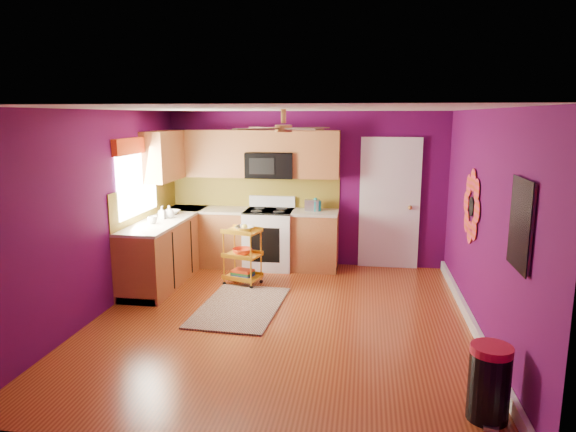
# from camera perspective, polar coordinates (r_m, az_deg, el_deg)

# --- Properties ---
(ground) EXTENTS (5.00, 5.00, 0.00)m
(ground) POSITION_cam_1_polar(r_m,az_deg,el_deg) (6.31, -0.76, -11.53)
(ground) COLOR maroon
(ground) RESTS_ON ground
(room_envelope) EXTENTS (4.54, 5.04, 2.52)m
(room_envelope) POSITION_cam_1_polar(r_m,az_deg,el_deg) (5.87, -0.54, 3.33)
(room_envelope) COLOR #500947
(room_envelope) RESTS_ON ground
(lower_cabinets) EXTENTS (2.81, 2.31, 0.94)m
(lower_cabinets) POSITION_cam_1_polar(r_m,az_deg,el_deg) (8.15, -8.07, -3.17)
(lower_cabinets) COLOR brown
(lower_cabinets) RESTS_ON ground
(electric_range) EXTENTS (0.76, 0.66, 1.13)m
(electric_range) POSITION_cam_1_polar(r_m,az_deg,el_deg) (8.29, -2.09, -2.47)
(electric_range) COLOR white
(electric_range) RESTS_ON ground
(upper_cabinetry) EXTENTS (2.80, 2.30, 1.26)m
(upper_cabinetry) POSITION_cam_1_polar(r_m,az_deg,el_deg) (8.24, -6.93, 6.65)
(upper_cabinetry) COLOR brown
(upper_cabinetry) RESTS_ON ground
(left_window) EXTENTS (0.08, 1.35, 1.08)m
(left_window) POSITION_cam_1_polar(r_m,az_deg,el_deg) (7.53, -16.42, 5.39)
(left_window) COLOR white
(left_window) RESTS_ON ground
(panel_door) EXTENTS (0.95, 0.11, 2.15)m
(panel_door) POSITION_cam_1_polar(r_m,az_deg,el_deg) (8.34, 11.21, 1.21)
(panel_door) COLOR white
(panel_door) RESTS_ON ground
(right_wall_art) EXTENTS (0.04, 2.74, 1.04)m
(right_wall_art) POSITION_cam_1_polar(r_m,az_deg,el_deg) (5.64, 21.53, 0.29)
(right_wall_art) COLOR black
(right_wall_art) RESTS_ON ground
(ceiling_fan) EXTENTS (1.01, 1.01, 0.26)m
(ceiling_fan) POSITION_cam_1_polar(r_m,az_deg,el_deg) (6.02, -0.50, 9.80)
(ceiling_fan) COLOR #BF8C3F
(ceiling_fan) RESTS_ON ground
(shag_rug) EXTENTS (1.07, 1.66, 0.02)m
(shag_rug) POSITION_cam_1_polar(r_m,az_deg,el_deg) (6.72, -5.33, -10.01)
(shag_rug) COLOR black
(shag_rug) RESTS_ON ground
(rolling_cart) EXTENTS (0.58, 0.49, 0.91)m
(rolling_cart) POSITION_cam_1_polar(r_m,az_deg,el_deg) (7.47, -5.04, -4.17)
(rolling_cart) COLOR yellow
(rolling_cart) RESTS_ON ground
(trash_can) EXTENTS (0.40, 0.40, 0.63)m
(trash_can) POSITION_cam_1_polar(r_m,az_deg,el_deg) (4.63, 21.45, -16.87)
(trash_can) COLOR black
(trash_can) RESTS_ON ground
(teal_kettle) EXTENTS (0.18, 0.18, 0.21)m
(teal_kettle) POSITION_cam_1_polar(r_m,az_deg,el_deg) (8.15, 3.07, 1.17)
(teal_kettle) COLOR teal
(teal_kettle) RESTS_ON lower_cabinets
(toaster) EXTENTS (0.22, 0.15, 0.18)m
(toaster) POSITION_cam_1_polar(r_m,az_deg,el_deg) (8.14, 2.67, 1.21)
(toaster) COLOR beige
(toaster) RESTS_ON lower_cabinets
(soap_bottle_a) EXTENTS (0.09, 0.09, 0.19)m
(soap_bottle_a) POSITION_cam_1_polar(r_m,az_deg,el_deg) (7.71, -13.82, 0.37)
(soap_bottle_a) COLOR #EA3F72
(soap_bottle_a) RESTS_ON lower_cabinets
(soap_bottle_b) EXTENTS (0.14, 0.14, 0.18)m
(soap_bottle_b) POSITION_cam_1_polar(r_m,az_deg,el_deg) (7.77, -13.04, 0.47)
(soap_bottle_b) COLOR white
(soap_bottle_b) RESTS_ON lower_cabinets
(counter_dish) EXTENTS (0.24, 0.24, 0.06)m
(counter_dish) POSITION_cam_1_polar(r_m,az_deg,el_deg) (8.07, -12.79, 0.41)
(counter_dish) COLOR white
(counter_dish) RESTS_ON lower_cabinets
(counter_cup) EXTENTS (0.13, 0.13, 0.10)m
(counter_cup) POSITION_cam_1_polar(r_m,az_deg,el_deg) (7.42, -14.83, -0.43)
(counter_cup) COLOR white
(counter_cup) RESTS_ON lower_cabinets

